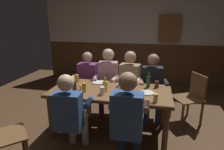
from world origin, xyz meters
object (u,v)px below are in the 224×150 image
Objects in this scene: chair_empty_near_right at (191,97)px; table_candle at (81,87)px; person_0 at (87,80)px; person_2 at (129,81)px; dining_table at (110,96)px; pint_glass_5 at (77,78)px; pint_glass_8 at (155,98)px; pint_glass_2 at (74,86)px; bottle_1 at (105,86)px; person_1 at (108,79)px; wall_dart_cabinet at (169,28)px; bottle_0 at (148,81)px; pint_glass_6 at (121,90)px; pint_glass_3 at (67,80)px; pint_glass_0 at (157,84)px; pint_glass_1 at (84,87)px; person_3 at (152,84)px; plate_0 at (147,93)px; condiment_caddy at (121,85)px; plate_1 at (99,82)px; person_4 at (70,112)px; pint_glass_7 at (72,82)px; pint_glass_4 at (102,91)px; person_5 at (128,116)px.

table_candle is at bearing 86.27° from chair_empty_near_right.
person_0 is 0.82m from person_2.
pint_glass_5 reaches higher than dining_table.
pint_glass_2 is at bearing 171.97° from pint_glass_8.
person_2 is at bearing 70.90° from bottle_1.
wall_dart_cabinet is (1.18, 2.08, 0.86)m from person_1.
pint_glass_6 is (-0.38, -0.39, -0.04)m from bottle_0.
pint_glass_3 is 1.00m from pint_glass_6.
pint_glass_0 is (0.77, 0.36, -0.03)m from bottle_1.
pint_glass_1 reaches higher than pint_glass_0.
person_3 reaches higher than pint_glass_8.
table_candle is at bearing -175.66° from plate_0.
pint_glass_2 is 1.02× the size of pint_glass_3.
pint_glass_2 is at bearing -179.67° from pint_glass_6.
bottle_1 is at bearing -128.41° from condiment_caddy.
table_candle is 1.08m from bottle_0.
pint_glass_5 is at bearing 155.34° from pint_glass_6.
plate_1 is 0.51m from pint_glass_2.
plate_0 is (0.76, -0.69, 0.05)m from person_1.
bottle_0 is 2.20× the size of pint_glass_0.
plate_0 is 1.85× the size of pint_glass_8.
pint_glass_6 is (-0.51, -0.40, 0.00)m from pint_glass_0.
person_4 is 0.53m from pint_glass_1.
person_3 is 1.44m from pint_glass_7.
person_4 is at bearing 99.30° from person_0.
person_4 is 1.34m from bottle_0.
dining_table is at bearing 11.09° from table_candle.
person_2 is 5.52× the size of bottle_1.
pint_glass_6 is (0.57, 0.03, -0.01)m from pint_glass_1.
person_2 is at bearing 49.38° from table_candle.
dining_table is at bearing 52.59° from bottle_1.
chair_empty_near_right is 1.68m from pint_glass_4.
pint_glass_3 is 1.21× the size of pint_glass_4.
person_2 is 11.39× the size of pint_glass_7.
table_candle is 0.57× the size of pint_glass_2.
plate_0 is at bearing 105.05° from chair_empty_near_right.
dining_table is 0.76m from person_4.
dining_table is 13.28× the size of condiment_caddy.
dining_table is 0.77m from person_5.
wall_dart_cabinet is (0.27, 2.48, 0.77)m from pint_glass_0.
person_1 is at bearing 156.38° from pint_glass_0.
plate_1 is 2.06× the size of pint_glass_6.
condiment_caddy is 1.01× the size of pint_glass_3.
dining_table is 8.82× the size of plate_0.
pint_glass_1 is (-0.51, -0.33, 0.04)m from condiment_caddy.
person_1 reaches higher than bottle_1.
person_1 reaches higher than condiment_caddy.
bottle_0 is at bearing -2.64° from plate_1.
pint_glass_0 is (0.71, 0.28, 0.15)m from dining_table.
person_5 reaches higher than person_0.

